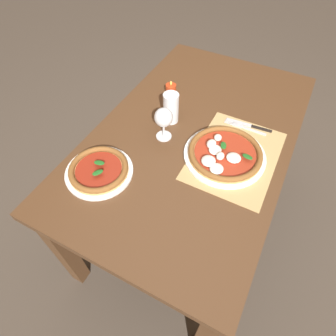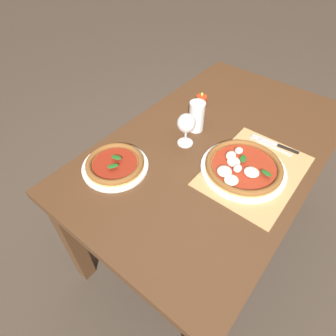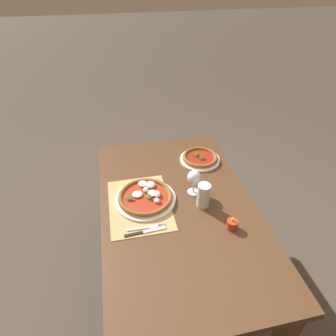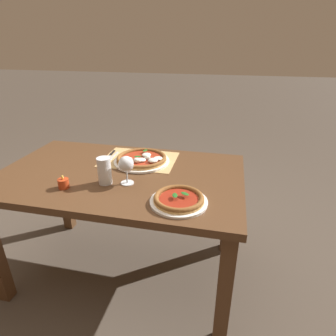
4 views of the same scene
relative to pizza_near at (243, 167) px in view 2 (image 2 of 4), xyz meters
The scene contains 10 objects.
ground_plane 0.79m from the pizza_near, 63.84° to the left, with size 24.00×24.00×0.00m, color #473D33.
dining_table 0.23m from the pizza_near, 63.84° to the left, with size 1.40×0.85×0.74m.
paper_placemat 0.06m from the pizza_near, 52.70° to the right, with size 0.46×0.34×0.00m, color tan.
pizza_near is the anchor object (origin of this frame).
pizza_far 0.52m from the pizza_near, 126.63° to the left, with size 0.27×0.27×0.04m.
wine_glass 0.30m from the pizza_near, 91.30° to the left, with size 0.08×0.08×0.16m.
pint_glass 0.33m from the pizza_near, 70.61° to the left, with size 0.07×0.07×0.15m.
fork 0.21m from the pizza_near, ahead, with size 0.02×0.20×0.00m.
knife 0.24m from the pizza_near, ahead, with size 0.03×0.22×0.01m.
votive_candle 0.50m from the pizza_near, 53.62° to the left, with size 0.06×0.06×0.07m.
Camera 2 is at (-0.89, -0.43, 1.58)m, focal length 30.00 mm.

